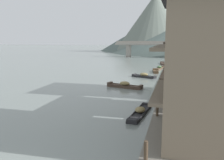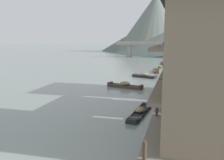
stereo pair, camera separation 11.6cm
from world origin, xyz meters
name	(u,v)px [view 2 (the right image)]	position (x,y,z in m)	size (l,w,h in m)	color
boat_moored_nearest	(125,86)	(2.57, 22.51, 0.29)	(4.87, 2.33, 0.83)	#423328
boat_moored_second	(156,71)	(5.21, 37.98, 0.18)	(1.41, 3.89, 0.53)	brown
boat_moored_third	(144,76)	(3.90, 31.52, 0.28)	(4.15, 2.63, 0.76)	#232326
boat_moored_far	(164,64)	(5.81, 52.82, 0.15)	(1.84, 5.32, 0.45)	#423328
boat_midriver_drifting	(140,112)	(6.09, 11.81, 0.20)	(1.44, 5.33, 0.64)	#232326
boat_midriver_upstream	(160,68)	(5.59, 43.31, 0.21)	(1.85, 5.83, 0.67)	brown
house_waterfront_nearest	(215,64)	(11.01, 6.72, 4.93)	(6.53, 7.94, 8.74)	#7F705B
house_waterfront_second	(196,71)	(10.47, 13.45, 3.64)	(5.45, 6.48, 6.14)	#75604C
house_waterfront_tall	(199,51)	(11.24, 20.41, 4.93)	(6.99, 7.30, 8.74)	gray
mooring_post_dock_near	(145,151)	(7.64, 2.82, 1.12)	(0.20, 0.20, 0.97)	#473828
mooring_post_dock_mid	(157,110)	(7.64, 9.77, 1.11)	(0.20, 0.20, 0.96)	#473828
mooring_post_dock_far	(163,91)	(7.64, 16.97, 1.02)	(0.20, 0.20, 0.78)	#473828
stone_bridge	(149,47)	(0.00, 73.31, 3.37)	(22.06, 2.40, 5.27)	gray
hill_far_west	(156,23)	(-0.77, 104.62, 12.70)	(36.01, 36.01, 25.40)	slate
hill_far_centre	(153,35)	(-3.06, 116.15, 7.43)	(50.49, 50.49, 14.86)	#4C5B56
hill_far_east	(187,35)	(12.53, 103.31, 7.40)	(62.97, 62.97, 14.80)	#4C5B56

